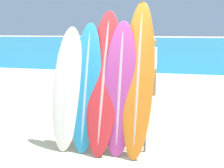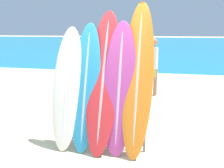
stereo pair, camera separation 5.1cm
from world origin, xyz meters
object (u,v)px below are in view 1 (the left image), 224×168
surfboard_slot_3 (120,87)px  person_near_water (118,58)px  surfboard_slot_4 (138,77)px  person_far_left (87,62)px  surfboard_slot_1 (86,86)px  surfboard_slot_0 (68,88)px  surfboard_slot_2 (104,80)px  surfboard_rack (102,120)px  person_mid_beach (152,64)px

surfboard_slot_3 → person_near_water: bearing=101.4°
surfboard_slot_4 → person_far_left: surfboard_slot_4 is taller
surfboard_slot_4 → person_near_water: size_ratio=1.61×
surfboard_slot_1 → person_near_water: 6.61m
surfboard_slot_0 → surfboard_slot_2: (0.64, 0.07, 0.14)m
surfboard_slot_1 → surfboard_slot_4: bearing=4.0°
surfboard_slot_4 → surfboard_slot_3: bearing=-167.3°
surfboard_slot_0 → surfboard_slot_1: (0.33, 0.02, 0.03)m
surfboard_rack → surfboard_slot_2: (0.02, 0.07, 0.69)m
surfboard_slot_1 → surfboard_slot_2: (0.30, 0.05, 0.11)m
surfboard_rack → person_mid_beach: 4.10m
surfboard_slot_1 → surfboard_slot_3: size_ratio=0.99×
surfboard_slot_2 → person_mid_beach: (0.55, 3.96, -0.22)m
surfboard_slot_2 → person_far_left: bearing=110.8°
surfboard_slot_2 → surfboard_slot_4: surfboard_slot_4 is taller
surfboard_slot_4 → person_far_left: bearing=116.2°
surfboard_slot_0 → surfboard_slot_4: size_ratio=0.83×
person_near_water → surfboard_rack: bearing=-149.0°
surfboard_slot_0 → surfboard_slot_3: bearing=1.0°
surfboard_slot_1 → person_mid_beach: bearing=78.0°
surfboard_rack → surfboard_slot_3: bearing=2.0°
person_near_water → person_far_left: bearing=164.3°
surfboard_slot_2 → person_near_water: (-1.04, 6.51, -0.34)m
surfboard_slot_3 → person_far_left: bearing=113.3°
surfboard_slot_3 → surfboard_slot_4: surfboard_slot_4 is taller
person_far_left → surfboard_slot_3: bearing=29.4°
surfboard_slot_2 → person_mid_beach: size_ratio=1.33×
person_far_left → person_mid_beach: bearing=69.0°
surfboard_rack → surfboard_slot_4: (0.61, 0.08, 0.76)m
surfboard_rack → surfboard_slot_2: surfboard_slot_2 is taller
person_mid_beach → surfboard_slot_1: bearing=92.8°
surfboard_slot_3 → person_near_water: surfboard_slot_3 is taller
surfboard_slot_2 → person_far_left: size_ratio=1.57×
surfboard_slot_3 → person_near_water: size_ratio=1.40×
surfboard_slot_3 → surfboard_slot_4: 0.35m
person_near_water → person_far_left: (-0.97, -1.24, -0.03)m
surfboard_slot_2 → surfboard_rack: bearing=-105.5°
surfboard_slot_1 → person_near_water: (-0.73, 6.56, -0.23)m
surfboard_rack → person_far_left: (-1.98, 5.33, 0.32)m
person_mid_beach → person_far_left: size_ratio=1.18×
person_near_water → person_far_left: 1.57m
surfboard_slot_0 → person_near_water: size_ratio=1.34×
surfboard_rack → surfboard_slot_3: 0.67m
surfboard_slot_4 → person_mid_beach: (-0.04, 3.95, -0.29)m
surfboard_slot_1 → person_near_water: surfboard_slot_1 is taller
surfboard_rack → person_mid_beach: size_ratio=0.86×
surfboard_slot_1 → surfboard_slot_3: surfboard_slot_3 is taller
surfboard_slot_1 → person_near_water: bearing=96.4°
person_near_water → person_mid_beach: size_ratio=0.88×
surfboard_slot_1 → surfboard_slot_3: bearing=-0.4°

